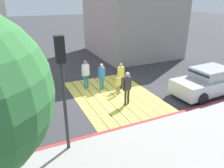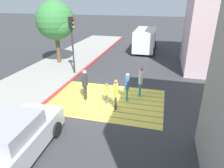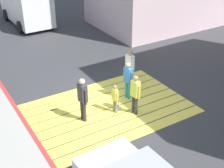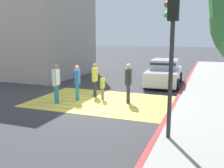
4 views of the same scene
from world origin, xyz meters
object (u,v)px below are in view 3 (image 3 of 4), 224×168
object	(u,v)px
van_down_street	(26,6)
pedestrian_child_with_racket	(115,98)
pedestrian_adult_trailing	(83,97)
pedestrian_teen_behind	(128,78)
pedestrian_adult_lead	(135,92)
pedestrian_adult_side	(130,66)

from	to	relation	value
van_down_street	pedestrian_child_with_racket	xyz separation A→B (m)	(-0.72, -12.71, -0.60)
pedestrian_adult_trailing	pedestrian_teen_behind	size ratio (longest dim) A/B	1.07
pedestrian_adult_trailing	pedestrian_teen_behind	xyz separation A→B (m)	(2.33, 0.46, -0.07)
pedestrian_adult_lead	van_down_street	bearing A→B (deg)	89.55
pedestrian_adult_side	van_down_street	bearing A→B (deg)	94.71
pedestrian_adult_side	pedestrian_teen_behind	distance (m)	1.02
van_down_street	pedestrian_adult_lead	size ratio (longest dim) A/B	3.14
pedestrian_adult_lead	pedestrian_adult_side	size ratio (longest dim) A/B	0.92
pedestrian_adult_lead	pedestrian_adult_side	bearing A→B (deg)	61.17
pedestrian_adult_trailing	pedestrian_teen_behind	world-z (taller)	pedestrian_adult_trailing
van_down_street	pedestrian_teen_behind	bearing A→B (deg)	-88.59
van_down_street	pedestrian_adult_trailing	size ratio (longest dim) A/B	2.92
pedestrian_adult_trailing	pedestrian_adult_side	distance (m)	3.22
van_down_street	pedestrian_adult_side	xyz separation A→B (m)	(0.93, -11.30, -0.22)
pedestrian_adult_trailing	pedestrian_child_with_racket	world-z (taller)	pedestrian_adult_trailing
pedestrian_adult_lead	pedestrian_adult_trailing	xyz separation A→B (m)	(-1.93, 0.63, 0.07)
van_down_street	pedestrian_adult_side	distance (m)	11.34
pedestrian_adult_side	pedestrian_child_with_racket	bearing A→B (deg)	-139.45
pedestrian_adult_side	pedestrian_child_with_racket	distance (m)	2.20
pedestrian_adult_trailing	pedestrian_teen_behind	distance (m)	2.38
van_down_street	pedestrian_adult_trailing	xyz separation A→B (m)	(-2.04, -12.55, -0.23)
van_down_street	pedestrian_teen_behind	world-z (taller)	van_down_street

